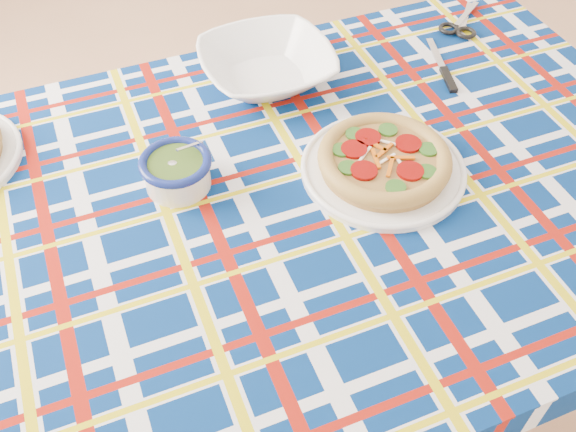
{
  "coord_description": "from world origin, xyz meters",
  "views": [
    {
      "loc": [
        -0.04,
        -1.4,
        1.66
      ],
      "look_at": [
        -0.03,
        -0.63,
        0.8
      ],
      "focal_mm": 40.0,
      "sensor_mm": 36.0,
      "label": 1
    }
  ],
  "objects_px": {
    "dining_table": "(282,226)",
    "serving_bowl": "(267,66)",
    "main_focaccia_plate": "(384,160)",
    "pesto_bowl": "(176,169)"
  },
  "relations": [
    {
      "from": "dining_table",
      "to": "main_focaccia_plate",
      "type": "distance_m",
      "value": 0.24
    },
    {
      "from": "main_focaccia_plate",
      "to": "serving_bowl",
      "type": "relative_size",
      "value": 1.12
    },
    {
      "from": "dining_table",
      "to": "pesto_bowl",
      "type": "height_order",
      "value": "pesto_bowl"
    },
    {
      "from": "dining_table",
      "to": "pesto_bowl",
      "type": "relative_size",
      "value": 13.99
    },
    {
      "from": "serving_bowl",
      "to": "dining_table",
      "type": "bearing_deg",
      "value": -85.35
    },
    {
      "from": "dining_table",
      "to": "serving_bowl",
      "type": "xyz_separation_m",
      "value": [
        -0.03,
        0.37,
        0.12
      ]
    },
    {
      "from": "serving_bowl",
      "to": "pesto_bowl",
      "type": "bearing_deg",
      "value": -116.45
    },
    {
      "from": "main_focaccia_plate",
      "to": "pesto_bowl",
      "type": "distance_m",
      "value": 0.4
    },
    {
      "from": "pesto_bowl",
      "to": "serving_bowl",
      "type": "distance_m",
      "value": 0.38
    },
    {
      "from": "dining_table",
      "to": "serving_bowl",
      "type": "height_order",
      "value": "serving_bowl"
    }
  ]
}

